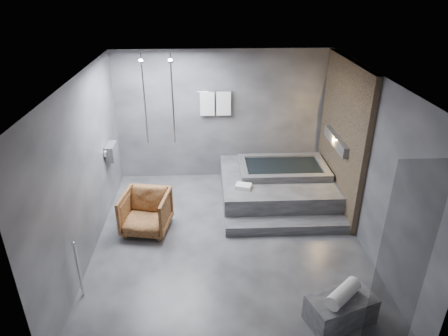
{
  "coord_description": "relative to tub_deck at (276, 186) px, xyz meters",
  "views": [
    {
      "loc": [
        -0.34,
        -5.61,
        4.15
      ],
      "look_at": [
        -0.07,
        0.3,
        1.25
      ],
      "focal_mm": 32.0,
      "sensor_mm": 36.0,
      "label": 1
    }
  ],
  "objects": [
    {
      "name": "room",
      "position": [
        -0.65,
        -1.21,
        1.48
      ],
      "size": [
        5.0,
        5.04,
        2.82
      ],
      "color": "#2F2F32",
      "rests_on": "ground"
    },
    {
      "name": "tub_deck",
      "position": [
        0.0,
        0.0,
        0.0
      ],
      "size": [
        2.2,
        2.0,
        0.5
      ],
      "primitive_type": "cube",
      "color": "#343437",
      "rests_on": "ground"
    },
    {
      "name": "tub_step",
      "position": [
        0.0,
        -1.18,
        -0.16
      ],
      "size": [
        2.2,
        0.36,
        0.18
      ],
      "primitive_type": "cube",
      "color": "#343437",
      "rests_on": "ground"
    },
    {
      "name": "concrete_bench",
      "position": [
        0.31,
        -3.27,
        -0.06
      ],
      "size": [
        0.97,
        0.73,
        0.39
      ],
      "primitive_type": "cube",
      "rotation": [
        0.0,
        0.0,
        0.34
      ],
      "color": "#38383B",
      "rests_on": "ground"
    },
    {
      "name": "driftwood_chair",
      "position": [
        -2.49,
        -1.06,
        0.12
      ],
      "size": [
        0.91,
        0.93,
        0.74
      ],
      "primitive_type": "imported",
      "rotation": [
        0.0,
        0.0,
        -0.17
      ],
      "color": "#492812",
      "rests_on": "ground"
    },
    {
      "name": "rolled_towel",
      "position": [
        0.31,
        -3.29,
        0.24
      ],
      "size": [
        0.54,
        0.51,
        0.2
      ],
      "primitive_type": "cylinder",
      "rotation": [
        0.0,
        1.57,
        0.73
      ],
      "color": "white",
      "rests_on": "concrete_bench"
    },
    {
      "name": "deck_towel",
      "position": [
        -0.72,
        -0.51,
        0.29
      ],
      "size": [
        0.34,
        0.29,
        0.08
      ],
      "primitive_type": "cube",
      "rotation": [
        0.0,
        0.0,
        -0.3
      ],
      "color": "white",
      "rests_on": "tub_deck"
    }
  ]
}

